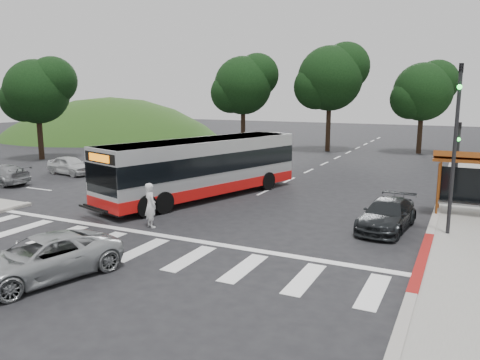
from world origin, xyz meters
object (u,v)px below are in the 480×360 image
Objects in this scene: transit_bus at (203,169)px; silver_suv_south at (42,258)px; pedestrian at (150,205)px; dark_sedan at (387,215)px.

transit_bus is 2.59× the size of silver_suv_south.
transit_bus reaches higher than silver_suv_south.
transit_bus reaches higher than pedestrian.
transit_bus is 6.45× the size of pedestrian.
silver_suv_south is at bearing 121.92° from pedestrian.
silver_suv_south is at bearing -124.69° from dark_sedan.
dark_sedan is (8.77, 3.95, -0.31)m from pedestrian.
dark_sedan is (9.69, -1.86, -0.93)m from transit_bus.
silver_suv_south is (-8.32, -9.83, 0.03)m from dark_sedan.
pedestrian is 0.44× the size of dark_sedan.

